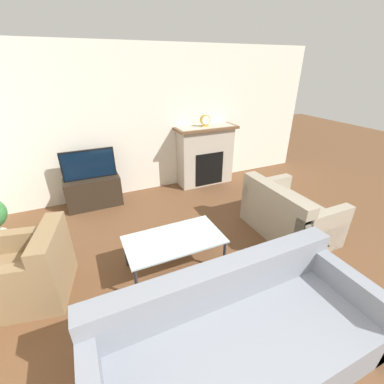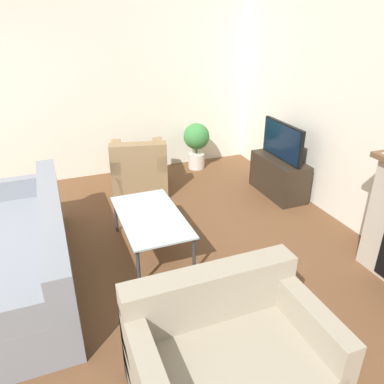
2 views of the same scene
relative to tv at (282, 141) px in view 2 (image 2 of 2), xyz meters
name	(u,v)px [view 2 (image 2 of 2)]	position (x,y,z in m)	size (l,w,h in m)	color
wall_back	(350,113)	(0.81, 0.32, 0.55)	(8.01, 0.06, 2.70)	silver
wall_left	(111,89)	(-1.72, -2.02, 0.55)	(0.06, 7.62, 2.70)	silver
tv_stand	(279,176)	(0.00, 0.00, -0.53)	(0.94, 0.42, 0.55)	#2D2319
tv	(282,141)	(0.00, 0.00, 0.00)	(0.88, 0.06, 0.51)	black
couch_sectional	(20,258)	(0.81, -3.45, -0.52)	(2.39, 1.00, 0.82)	gray
couch_loveseat	(228,359)	(2.59, -2.11, -0.51)	(0.90, 1.29, 0.82)	#9E937F
armchair_by_window	(139,171)	(-0.87, -1.85, -0.51)	(1.03, 0.94, 0.82)	#8C704C
coffee_table	(151,219)	(0.75, -2.12, -0.39)	(1.19, 0.65, 0.45)	#333338
potted_plant	(196,141)	(-1.37, -0.73, -0.33)	(0.43, 0.43, 0.78)	beige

